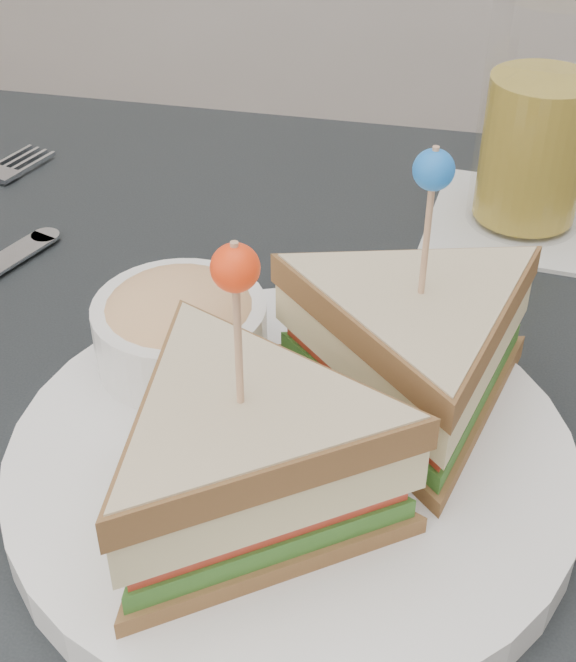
# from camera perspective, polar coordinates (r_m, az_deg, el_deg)

# --- Properties ---
(table) EXTENTS (0.80, 0.80, 0.75)m
(table) POSITION_cam_1_polar(r_m,az_deg,el_deg) (0.57, -1.21, -10.63)
(table) COLOR black
(table) RESTS_ON ground
(plate_meal) EXTENTS (0.33, 0.32, 0.17)m
(plate_meal) POSITION_cam_1_polar(r_m,az_deg,el_deg) (0.45, 1.24, -4.72)
(plate_meal) COLOR white
(plate_meal) RESTS_ON table
(drink_set) EXTENTS (0.14, 0.14, 0.17)m
(drink_set) POSITION_cam_1_polar(r_m,az_deg,el_deg) (0.68, 15.15, 11.97)
(drink_set) COLOR silver
(drink_set) RESTS_ON table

